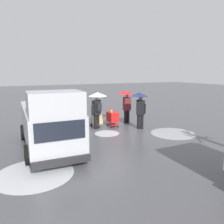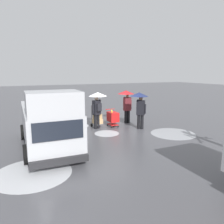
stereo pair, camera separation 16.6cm
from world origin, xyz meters
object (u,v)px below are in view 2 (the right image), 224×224
Objects in this scene: pedestrian_pink_side at (97,102)px; pedestrian_white_side at (127,99)px; hand_dolly_boxes at (97,119)px; shopping_cart_vendor at (113,117)px; cargo_van_parked_right at (49,122)px; pedestrian_black_side at (140,102)px.

pedestrian_pink_side is 1.00× the size of pedestrian_white_side.
pedestrian_pink_side is at bearing 70.15° from hand_dolly_boxes.
shopping_cart_vendor is at bearing 21.78° from pedestrian_white_side.
cargo_van_parked_right is at bearing 38.52° from hand_dolly_boxes.
pedestrian_pink_side is 1.00× the size of pedestrian_black_side.
pedestrian_white_side is at bearing -90.30° from pedestrian_black_side.
pedestrian_pink_side is at bearing 1.25° from shopping_cart_vendor.
pedestrian_white_side is (-2.19, -0.50, 0.00)m from pedestrian_pink_side.
cargo_van_parked_right is 5.45m from pedestrian_black_side.
shopping_cart_vendor is 1.62m from pedestrian_white_side.
cargo_van_parked_right is 3.90m from pedestrian_pink_side.
cargo_van_parked_right reaches higher than pedestrian_pink_side.
pedestrian_black_side is 1.00× the size of pedestrian_white_side.
pedestrian_black_side reaches higher than hand_dolly_boxes.
shopping_cart_vendor is 1.90m from pedestrian_black_side.
cargo_van_parked_right reaches higher than pedestrian_white_side.
hand_dolly_boxes is 2.72m from pedestrian_black_side.
shopping_cart_vendor is 1.42m from pedestrian_pink_side.
shopping_cart_vendor is 0.94m from hand_dolly_boxes.
pedestrian_black_side is at bearing 146.69° from hand_dolly_boxes.
pedestrian_black_side is at bearing -167.23° from cargo_van_parked_right.
pedestrian_pink_side is at bearing -26.63° from pedestrian_black_side.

